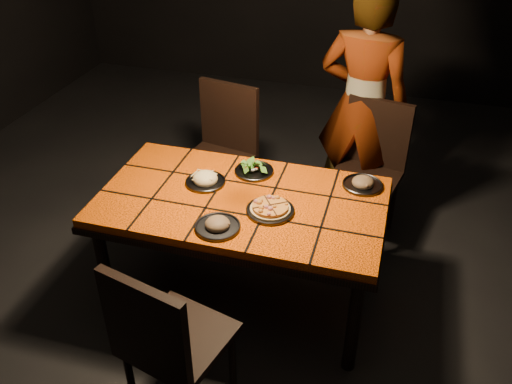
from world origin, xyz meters
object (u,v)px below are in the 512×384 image
(diner, at_px, (363,107))
(plate_pasta, at_px, (205,180))
(dining_table, at_px, (242,209))
(chair_near, at_px, (165,339))
(chair_far_left, at_px, (222,145))
(chair_far_right, at_px, (370,162))
(plate_pizza, at_px, (270,209))

(diner, bearing_deg, plate_pasta, 62.81)
(dining_table, relative_size, chair_near, 1.66)
(chair_far_left, bearing_deg, dining_table, -52.38)
(chair_far_left, xyz_separation_m, plate_pasta, (0.16, -0.75, 0.19))
(chair_far_right, height_order, plate_pasta, chair_far_right)
(dining_table, height_order, diner, diner)
(dining_table, distance_m, diner, 1.27)
(chair_far_right, relative_size, plate_pasta, 4.19)
(dining_table, bearing_deg, chair_far_right, 55.25)
(plate_pizza, height_order, plate_pasta, plate_pasta)
(diner, bearing_deg, plate_pizza, 83.95)
(dining_table, xyz_separation_m, chair_far_right, (0.64, 0.92, -0.11))
(chair_far_right, bearing_deg, plate_pizza, -102.24)
(plate_pizza, bearing_deg, plate_pasta, 158.25)
(plate_pizza, xyz_separation_m, plate_pasta, (-0.44, 0.17, 0.00))
(plate_pizza, distance_m, plate_pasta, 0.47)
(dining_table, relative_size, chair_far_left, 1.59)
(chair_near, relative_size, chair_far_right, 0.99)
(chair_near, distance_m, chair_far_left, 1.78)
(dining_table, distance_m, chair_near, 0.92)
(chair_near, bearing_deg, dining_table, -80.50)
(chair_far_right, bearing_deg, chair_far_left, -163.79)
(dining_table, relative_size, chair_far_right, 1.64)
(chair_far_left, distance_m, plate_pasta, 0.79)
(chair_far_right, distance_m, diner, 0.39)
(dining_table, distance_m, plate_pizza, 0.23)
(chair_near, distance_m, plate_pasta, 1.03)
(diner, distance_m, plate_pizza, 1.27)
(chair_far_right, relative_size, plate_pizza, 3.24)
(chair_near, height_order, plate_pasta, chair_near)
(dining_table, height_order, chair_far_right, chair_far_right)
(chair_far_left, height_order, plate_pasta, chair_far_left)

